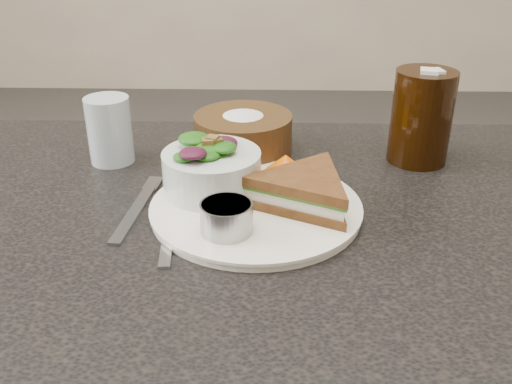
{
  "coord_description": "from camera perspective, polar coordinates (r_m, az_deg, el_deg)",
  "views": [
    {
      "loc": [
        0.01,
        -0.63,
        1.11
      ],
      "look_at": [
        -0.0,
        0.01,
        0.78
      ],
      "focal_mm": 40.0,
      "sensor_mm": 36.0,
      "label": 1
    }
  ],
  "objects": [
    {
      "name": "dinner_plate",
      "position": [
        0.74,
        0.0,
        -1.67
      ],
      "size": [
        0.27,
        0.27,
        0.01
      ],
      "primitive_type": "cylinder",
      "color": "white",
      "rests_on": "dining_table"
    },
    {
      "name": "sandwich",
      "position": [
        0.73,
        4.87,
        0.15
      ],
      "size": [
        0.22,
        0.22,
        0.04
      ],
      "primitive_type": null,
      "rotation": [
        0.0,
        0.0,
        -0.44
      ],
      "color": "brown",
      "rests_on": "dinner_plate"
    },
    {
      "name": "salad_bowl",
      "position": [
        0.76,
        -4.46,
        2.76
      ],
      "size": [
        0.17,
        0.17,
        0.08
      ],
      "primitive_type": null,
      "rotation": [
        0.0,
        0.0,
        -0.36
      ],
      "color": "silver",
      "rests_on": "dinner_plate"
    },
    {
      "name": "dressing_ramekin",
      "position": [
        0.67,
        -2.97,
        -2.6
      ],
      "size": [
        0.08,
        0.08,
        0.04
      ],
      "primitive_type": "cylinder",
      "rotation": [
        0.0,
        0.0,
        0.26
      ],
      "color": "gray",
      "rests_on": "dinner_plate"
    },
    {
      "name": "orange_wedge",
      "position": [
        0.81,
        2.97,
        2.7
      ],
      "size": [
        0.08,
        0.08,
        0.03
      ],
      "primitive_type": "cone",
      "rotation": [
        0.0,
        0.0,
        0.09
      ],
      "color": "#FB6602",
      "rests_on": "dinner_plate"
    },
    {
      "name": "fork",
      "position": [
        0.76,
        -11.99,
        -1.89
      ],
      "size": [
        0.03,
        0.16,
        0.0
      ],
      "primitive_type": "cube",
      "rotation": [
        0.0,
        0.0,
        -0.1
      ],
      "color": "#9598A1",
      "rests_on": "dining_table"
    },
    {
      "name": "knife",
      "position": [
        0.73,
        -8.58,
        -2.97
      ],
      "size": [
        0.03,
        0.2,
        0.0
      ],
      "primitive_type": "cube",
      "rotation": [
        0.0,
        0.0,
        0.09
      ],
      "color": "#AEB2B8",
      "rests_on": "dining_table"
    },
    {
      "name": "bread_basket",
      "position": [
        0.9,
        -1.29,
        6.44
      ],
      "size": [
        0.18,
        0.18,
        0.09
      ],
      "primitive_type": null,
      "rotation": [
        0.0,
        0.0,
        -0.22
      ],
      "color": "brown",
      "rests_on": "dining_table"
    },
    {
      "name": "cola_glass",
      "position": [
        0.9,
        16.26,
        7.56
      ],
      "size": [
        0.11,
        0.11,
        0.15
      ],
      "primitive_type": null,
      "rotation": [
        0.0,
        0.0,
        -0.31
      ],
      "color": "black",
      "rests_on": "dining_table"
    },
    {
      "name": "water_glass",
      "position": [
        0.9,
        -14.43,
        6.01
      ],
      "size": [
        0.08,
        0.08,
        0.1
      ],
      "primitive_type": "cylinder",
      "rotation": [
        0.0,
        0.0,
        0.18
      ],
      "color": "#A6B5BF",
      "rests_on": "dining_table"
    }
  ]
}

